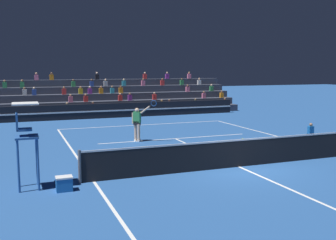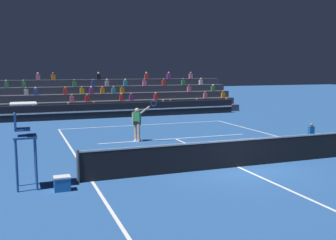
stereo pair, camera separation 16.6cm
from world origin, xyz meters
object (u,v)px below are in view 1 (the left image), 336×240
tennis_ball (243,139)px  ball_kid_courtside (311,133)px  tennis_player (138,122)px  equipment_cooler (64,184)px  umpire_chair (25,134)px

tennis_ball → ball_kid_courtside: bearing=-17.7°
ball_kid_courtside → tennis_player: bearing=163.5°
ball_kid_courtside → tennis_ball: ball_kid_courtside is taller
tennis_player → equipment_cooler: bearing=-122.3°
umpire_chair → tennis_player: bearing=49.4°
equipment_cooler → tennis_ball: bearing=29.7°
umpire_chair → equipment_cooler: umpire_chair is taller
ball_kid_courtside → equipment_cooler: 13.92m
tennis_ball → equipment_cooler: (-9.73, -5.55, 0.19)m
umpire_chair → tennis_player: (5.48, 6.40, -0.74)m
equipment_cooler → tennis_player: bearing=57.7°
tennis_player → tennis_ball: (5.29, -1.48, -0.94)m
equipment_cooler → ball_kid_courtside: bearing=18.7°
equipment_cooler → umpire_chair: bearing=148.3°
tennis_player → equipment_cooler: 8.36m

